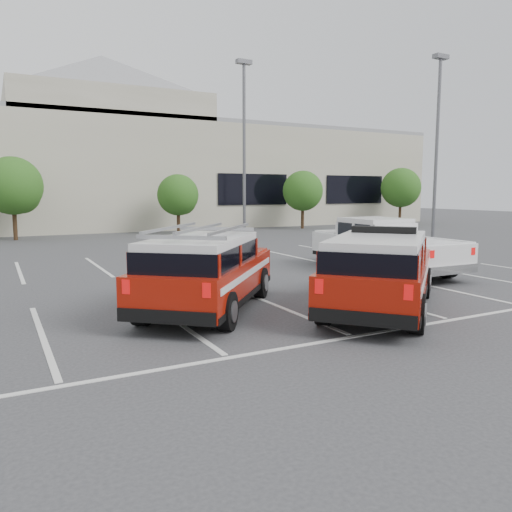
{
  "coord_description": "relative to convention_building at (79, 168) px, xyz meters",
  "views": [
    {
      "loc": [
        -6.12,
        -10.33,
        2.82
      ],
      "look_at": [
        0.28,
        1.79,
        1.05
      ],
      "focal_mm": 35.0,
      "sensor_mm": 36.0,
      "label": 1
    }
  ],
  "objects": [
    {
      "name": "light_pole_mid",
      "position": [
        6.82,
        -15.86,
        0.47
      ],
      "size": [
        0.9,
        0.6,
        10.24
      ],
      "color": "#59595E",
      "rests_on": "ground"
    },
    {
      "name": "tree_far_right",
      "position": [
        24.91,
        -9.82,
        -1.68
      ],
      "size": [
        3.37,
        3.37,
        4.85
      ],
      "color": "#3F2B19",
      "rests_on": "ground"
    },
    {
      "name": "ground",
      "position": [
        -0.18,
        -31.86,
        -4.72
      ],
      "size": [
        120.0,
        120.0,
        0.0
      ],
      "primitive_type": "plane",
      "color": "#343437",
      "rests_on": "ground"
    },
    {
      "name": "light_pole_right",
      "position": [
        15.82,
        -21.86,
        0.47
      ],
      "size": [
        0.9,
        0.6,
        10.24
      ],
      "color": "#59595E",
      "rests_on": "ground"
    },
    {
      "name": "tree_right",
      "position": [
        14.91,
        -9.82,
        -1.95
      ],
      "size": [
        3.07,
        3.07,
        4.42
      ],
      "color": "#3F2B19",
      "rests_on": "ground"
    },
    {
      "name": "white_pickup",
      "position": [
        5.88,
        -28.78,
        -3.97
      ],
      "size": [
        2.29,
        6.18,
        1.88
      ],
      "rotation": [
        0.0,
        0.0,
        -0.03
      ],
      "color": "silver",
      "rests_on": "ground"
    },
    {
      "name": "tree_mid_left",
      "position": [
        -5.09,
        -9.82,
        -1.68
      ],
      "size": [
        3.37,
        3.37,
        4.85
      ],
      "color": "#3F2B19",
      "rests_on": "ground"
    },
    {
      "name": "convention_building",
      "position": [
        0.0,
        0.0,
        0.0
      ],
      "size": [
        60.0,
        16.99,
        13.2
      ],
      "color": "beige",
      "rests_on": "ground"
    },
    {
      "name": "ladder_suv",
      "position": [
        -1.91,
        -31.37,
        -3.91
      ],
      "size": [
        4.88,
        5.25,
        2.03
      ],
      "rotation": [
        0.0,
        0.0,
        -0.7
      ],
      "color": "#951307",
      "rests_on": "ground"
    },
    {
      "name": "stall_markings",
      "position": [
        -0.18,
        -27.36,
        -4.71
      ],
      "size": [
        23.0,
        15.0,
        0.01
      ],
      "primitive_type": "cube",
      "color": "silver",
      "rests_on": "ground"
    },
    {
      "name": "tree_mid_right",
      "position": [
        4.91,
        -9.82,
        -2.22
      ],
      "size": [
        2.77,
        2.77,
        3.99
      ],
      "color": "#3F2B19",
      "rests_on": "ground"
    },
    {
      "name": "fire_chief_suv",
      "position": [
        1.71,
        -33.29,
        -3.91
      ],
      "size": [
        5.58,
        5.27,
        1.98
      ],
      "rotation": [
        0.0,
        0.0,
        -0.85
      ],
      "color": "#951307",
      "rests_on": "ground"
    }
  ]
}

